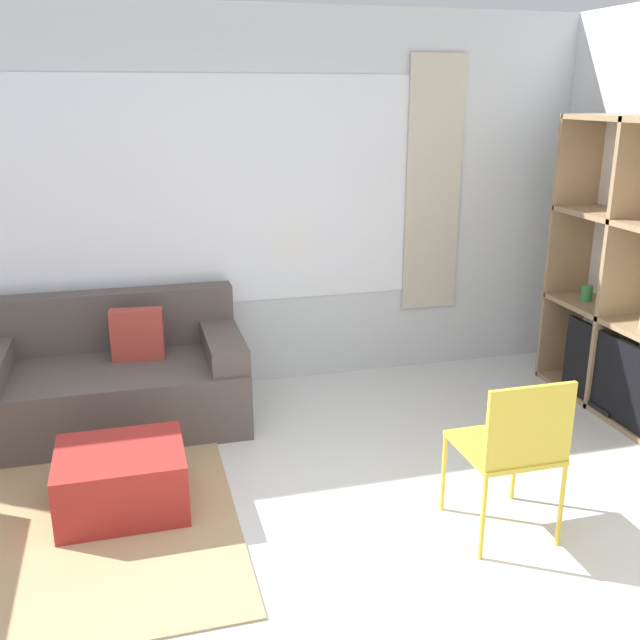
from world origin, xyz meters
TOP-DOWN VIEW (x-y plane):
  - ground_plane at (0.00, 0.00)m, footprint 16.00×16.00m
  - wall_back at (0.00, 2.71)m, footprint 7.00×0.11m
  - couch_main at (-0.67, 2.22)m, footprint 1.70×0.91m
  - ottoman at (-0.63, 1.11)m, footprint 0.66×0.56m
  - folding_chair at (1.21, 0.35)m, footprint 0.44×0.46m

SIDE VIEW (x-z plane):
  - ground_plane at x=0.00m, z-range 0.00..0.00m
  - ottoman at x=-0.63m, z-range 0.00..0.35m
  - couch_main at x=-0.67m, z-range -0.11..0.72m
  - folding_chair at x=1.21m, z-range 0.09..0.95m
  - wall_back at x=0.00m, z-range 0.01..2.71m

